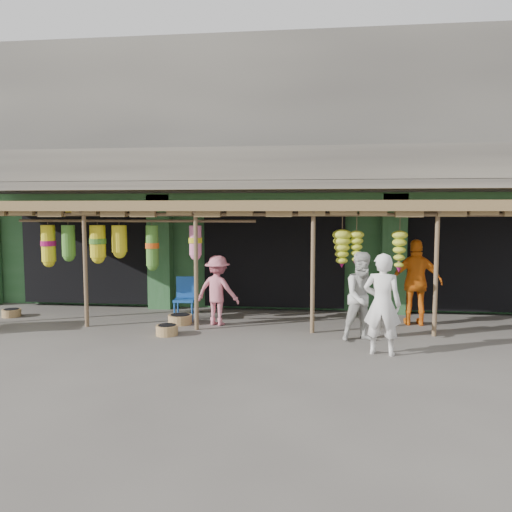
# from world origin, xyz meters

# --- Properties ---
(ground) EXTENTS (80.00, 80.00, 0.00)m
(ground) POSITION_xyz_m (0.00, 0.00, 0.00)
(ground) COLOR #514C47
(ground) RESTS_ON ground
(building) EXTENTS (16.40, 6.80, 7.00)m
(building) POSITION_xyz_m (-0.00, 4.87, 3.37)
(building) COLOR gray
(building) RESTS_ON ground
(awning) EXTENTS (14.00, 2.70, 2.79)m
(awning) POSITION_xyz_m (-0.15, 0.80, 2.58)
(awning) COLOR brown
(awning) RESTS_ON ground
(blue_chair) EXTENTS (0.51, 0.52, 1.01)m
(blue_chair) POSITION_xyz_m (-2.01, 0.81, 0.56)
(blue_chair) COLOR #194EA2
(blue_chair) RESTS_ON ground
(basket_left) EXTENTS (0.57, 0.57, 0.18)m
(basket_left) POSITION_xyz_m (-6.31, 0.59, 0.09)
(basket_left) COLOR #987045
(basket_left) RESTS_ON ground
(basket_mid) EXTENTS (0.64, 0.64, 0.21)m
(basket_mid) POSITION_xyz_m (-2.00, 0.29, 0.11)
(basket_mid) COLOR olive
(basket_mid) RESTS_ON ground
(basket_right) EXTENTS (0.46, 0.46, 0.21)m
(basket_right) POSITION_xyz_m (-2.00, -0.75, 0.10)
(basket_right) COLOR #A37A4C
(basket_right) RESTS_ON ground
(person_front) EXTENTS (0.75, 0.59, 1.83)m
(person_front) POSITION_xyz_m (2.24, -1.67, 0.91)
(person_front) COLOR white
(person_front) RESTS_ON ground
(person_right) EXTENTS (1.02, 0.89, 1.77)m
(person_right) POSITION_xyz_m (2.00, -0.76, 0.89)
(person_right) COLOR beige
(person_right) RESTS_ON ground
(person_vendor) EXTENTS (1.15, 0.51, 1.94)m
(person_vendor) POSITION_xyz_m (3.32, 0.81, 0.97)
(person_vendor) COLOR orange
(person_vendor) RESTS_ON ground
(person_shopper) EXTENTS (1.14, 0.84, 1.57)m
(person_shopper) POSITION_xyz_m (-1.13, 0.32, 0.79)
(person_shopper) COLOR #D47080
(person_shopper) RESTS_ON ground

